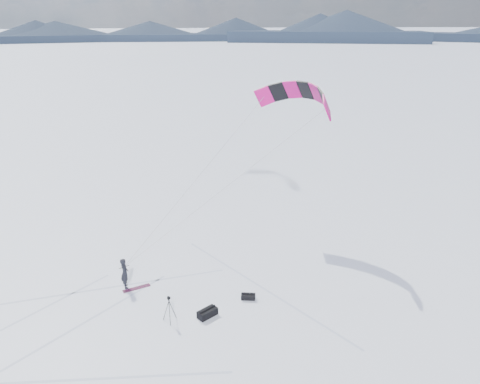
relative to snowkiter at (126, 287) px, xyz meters
name	(u,v)px	position (x,y,z in m)	size (l,w,h in m)	color
ground	(163,314)	(1.26, -2.99, 0.00)	(1800.00, 1800.00, 0.00)	white
horizon_hills	(158,234)	(1.26, -2.99, 4.08)	(704.47, 706.88, 9.56)	#192234
snow_tracks	(132,325)	(-0.18, -3.31, 0.00)	(13.93, 10.25, 0.01)	#B0BBD4
snowkiter	(126,287)	(0.00, 0.00, 0.00)	(0.58, 0.38, 1.60)	black
snowboard	(137,288)	(0.48, -0.33, 0.02)	(1.39, 0.26, 0.04)	#7C1E4E
tripod	(169,306)	(1.44, -3.61, 0.81)	(0.61, 0.59, 1.25)	black
gear_bag_a	(207,313)	(3.12, -3.87, 0.18)	(1.03, 0.76, 0.42)	black
gear_bag_b	(248,296)	(5.39, -3.22, 0.14)	(0.76, 0.59, 0.31)	black
power_kite	(299,96)	(11.32, 3.64, 8.45)	(12.67, 6.41, 8.21)	#C10B6B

